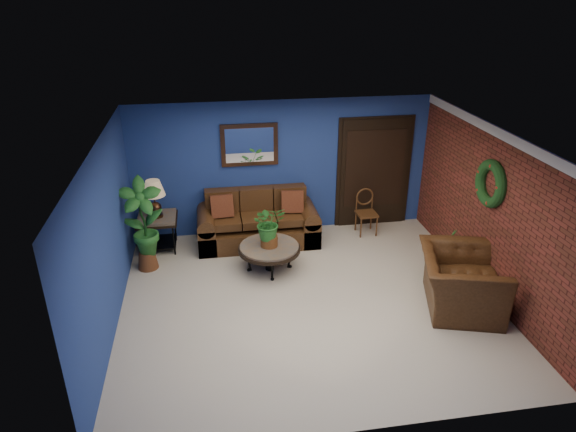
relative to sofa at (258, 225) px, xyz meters
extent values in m
plane|color=#BFB29E|center=(0.53, -2.08, -0.32)|extent=(5.50, 5.50, 0.00)
cube|color=navy|center=(0.53, 0.42, 0.93)|extent=(5.50, 0.04, 2.50)
cube|color=navy|center=(-2.22, -2.08, 0.93)|extent=(0.04, 5.00, 2.50)
cube|color=maroon|center=(3.28, -2.08, 0.93)|extent=(0.04, 5.00, 2.50)
cube|color=white|center=(0.53, -2.08, 2.18)|extent=(5.50, 5.00, 0.02)
cube|color=white|center=(3.25, -2.08, 2.11)|extent=(0.03, 5.00, 0.14)
cube|color=#3D2315|center=(-0.07, 0.38, 1.40)|extent=(1.02, 0.06, 0.77)
cube|color=black|center=(2.28, 0.39, 0.73)|extent=(1.44, 0.06, 2.18)
torus|color=black|center=(3.22, -2.03, 1.38)|extent=(0.16, 0.72, 0.72)
cube|color=#492A15|center=(0.00, -0.08, -0.14)|extent=(2.16, 0.93, 0.35)
cube|color=#492A15|center=(0.00, 0.26, 0.18)|extent=(1.85, 0.26, 0.88)
cube|color=#492A15|center=(-0.62, -0.14, 0.19)|extent=(0.60, 0.64, 0.14)
cube|color=#492A15|center=(0.00, -0.14, 0.19)|extent=(0.60, 0.64, 0.14)
cube|color=#492A15|center=(0.62, -0.14, 0.19)|extent=(0.60, 0.64, 0.14)
cube|color=#492A15|center=(-0.92, -0.08, -0.07)|extent=(0.31, 0.93, 0.49)
cube|color=#492A15|center=(0.92, -0.08, -0.07)|extent=(0.31, 0.93, 0.49)
cube|color=#612E18|center=(-0.63, -0.10, 0.46)|extent=(0.39, 0.12, 0.39)
cube|color=#612E18|center=(0.63, -0.10, 0.46)|extent=(0.39, 0.12, 0.39)
cylinder|color=#504A46|center=(0.08, -1.07, 0.10)|extent=(0.97, 0.97, 0.05)
cylinder|color=black|center=(0.08, -1.07, 0.06)|extent=(1.03, 1.03, 0.05)
cylinder|color=black|center=(0.08, -1.07, -0.12)|extent=(0.14, 0.14, 0.39)
cube|color=#504A46|center=(-1.77, -0.03, 0.29)|extent=(0.65, 0.65, 0.05)
cube|color=black|center=(-1.77, -0.03, 0.25)|extent=(0.69, 0.69, 0.04)
cube|color=black|center=(-1.77, -0.03, -0.20)|extent=(0.59, 0.59, 0.03)
cylinder|color=black|center=(-2.04, -0.31, -0.02)|extent=(0.03, 0.03, 0.61)
cylinder|color=black|center=(-1.50, -0.31, -0.02)|extent=(0.03, 0.03, 0.61)
cylinder|color=black|center=(-2.04, 0.24, -0.02)|extent=(0.03, 0.03, 0.61)
cylinder|color=black|center=(-1.50, 0.24, -0.02)|extent=(0.03, 0.03, 0.61)
cylinder|color=#3D2315|center=(-1.77, -0.03, 0.34)|extent=(0.23, 0.23, 0.05)
sphere|color=#3D2315|center=(-1.77, -0.03, 0.45)|extent=(0.21, 0.21, 0.21)
cylinder|color=#3D2315|center=(-1.77, -0.03, 0.63)|extent=(0.02, 0.02, 0.27)
cone|color=tan|center=(-1.77, -0.03, 0.82)|extent=(0.39, 0.39, 0.27)
cube|color=#533217|center=(2.06, -0.03, 0.08)|extent=(0.38, 0.38, 0.04)
torus|color=#533217|center=(2.05, 0.13, 0.37)|extent=(0.34, 0.05, 0.34)
cylinder|color=#533217|center=(1.91, -0.19, -0.13)|extent=(0.03, 0.03, 0.38)
cylinder|color=#533217|center=(2.22, -0.18, -0.13)|extent=(0.03, 0.03, 0.38)
cylinder|color=#533217|center=(1.90, 0.12, -0.13)|extent=(0.03, 0.03, 0.38)
cylinder|color=#533217|center=(2.21, 0.13, -0.13)|extent=(0.03, 0.03, 0.38)
imported|color=#492A15|center=(2.68, -2.57, 0.10)|extent=(1.46, 1.57, 0.85)
cylinder|color=brown|center=(0.08, -1.07, 0.21)|extent=(0.28, 0.28, 0.18)
imported|color=#1D541A|center=(0.08, -1.07, 0.54)|extent=(0.59, 0.53, 0.58)
cylinder|color=brown|center=(2.88, -1.62, -0.22)|extent=(0.26, 0.26, 0.20)
imported|color=#1D541A|center=(2.88, -1.62, 0.15)|extent=(0.41, 0.36, 0.64)
cylinder|color=brown|center=(-1.92, -0.70, -0.17)|extent=(0.34, 0.34, 0.30)
imported|color=#1D541A|center=(-1.92, -0.70, 0.60)|extent=(0.77, 0.58, 1.33)
camera|label=1|loc=(-0.80, -8.43, 4.07)|focal=32.00mm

